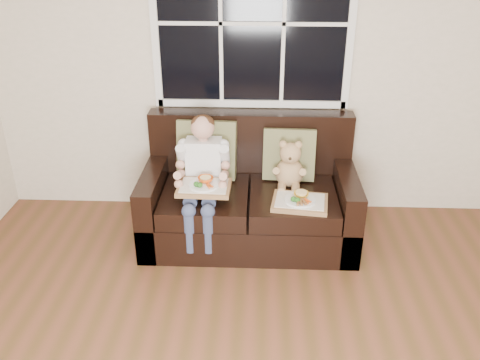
{
  "coord_description": "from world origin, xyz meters",
  "views": [
    {
      "loc": [
        0.04,
        -1.66,
        2.35
      ],
      "look_at": [
        -0.1,
        1.85,
        0.58
      ],
      "focal_mm": 38.0,
      "sensor_mm": 36.0,
      "label": 1
    }
  ],
  "objects_px": {
    "tray_right": "(300,201)",
    "loveseat": "(249,200)",
    "child": "(203,168)",
    "tray_left": "(204,186)",
    "teddy_bear": "(290,167)"
  },
  "relations": [
    {
      "from": "teddy_bear",
      "to": "tray_left",
      "type": "xyz_separation_m",
      "value": [
        -0.66,
        -0.29,
        -0.04
      ]
    },
    {
      "from": "teddy_bear",
      "to": "child",
      "type": "bearing_deg",
      "value": -165.45
    },
    {
      "from": "tray_right",
      "to": "loveseat",
      "type": "bearing_deg",
      "value": 148.74
    },
    {
      "from": "teddy_bear",
      "to": "tray_left",
      "type": "bearing_deg",
      "value": -152.98
    },
    {
      "from": "loveseat",
      "to": "tray_left",
      "type": "height_order",
      "value": "loveseat"
    },
    {
      "from": "teddy_bear",
      "to": "loveseat",
      "type": "bearing_deg",
      "value": -174.54
    },
    {
      "from": "loveseat",
      "to": "teddy_bear",
      "type": "relative_size",
      "value": 4.22
    },
    {
      "from": "child",
      "to": "tray_left",
      "type": "height_order",
      "value": "child"
    },
    {
      "from": "loveseat",
      "to": "tray_right",
      "type": "relative_size",
      "value": 3.77
    },
    {
      "from": "child",
      "to": "tray_right",
      "type": "bearing_deg",
      "value": -14.01
    },
    {
      "from": "child",
      "to": "tray_left",
      "type": "xyz_separation_m",
      "value": [
        0.03,
        -0.15,
        -0.08
      ]
    },
    {
      "from": "child",
      "to": "tray_right",
      "type": "height_order",
      "value": "child"
    },
    {
      "from": "teddy_bear",
      "to": "tray_right",
      "type": "xyz_separation_m",
      "value": [
        0.07,
        -0.32,
        -0.13
      ]
    },
    {
      "from": "tray_right",
      "to": "child",
      "type": "bearing_deg",
      "value": 173.29
    },
    {
      "from": "teddy_bear",
      "to": "tray_left",
      "type": "relative_size",
      "value": 0.99
    }
  ]
}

